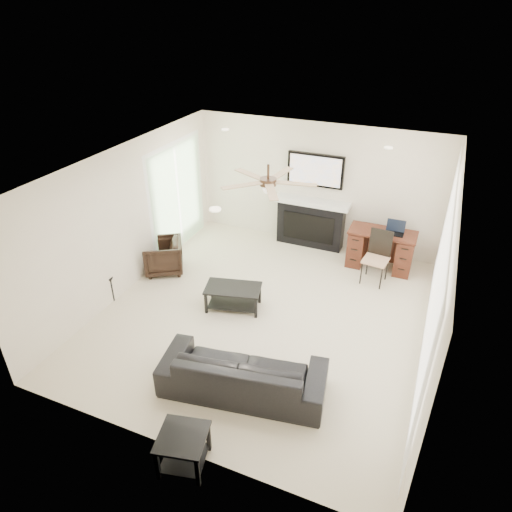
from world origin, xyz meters
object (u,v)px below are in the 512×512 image
object	(u,v)px
sofa	(243,372)
armchair	(163,256)
coffee_table	(233,297)
fireplace_unit	(312,202)
desk	(380,250)

from	to	relation	value
sofa	armchair	world-z (taller)	armchair
coffee_table	sofa	bearing A→B (deg)	-74.57
sofa	coffee_table	world-z (taller)	sofa
sofa	fireplace_unit	world-z (taller)	fireplace_unit
armchair	coffee_table	size ratio (longest dim) A/B	0.77
armchair	fireplace_unit	xyz separation A→B (m)	(2.21, 2.06, 0.64)
sofa	desk	bearing A→B (deg)	-115.11
coffee_table	fireplace_unit	bearing A→B (deg)	65.00
sofa	coffee_table	size ratio (longest dim) A/B	2.37
coffee_table	desk	world-z (taller)	desk
sofa	fireplace_unit	distance (m)	4.27
fireplace_unit	desk	distance (m)	1.63
armchair	fireplace_unit	distance (m)	3.09
sofa	armchair	bearing A→B (deg)	-48.82
sofa	coffee_table	xyz separation A→B (m)	(-0.90, 1.60, -0.11)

